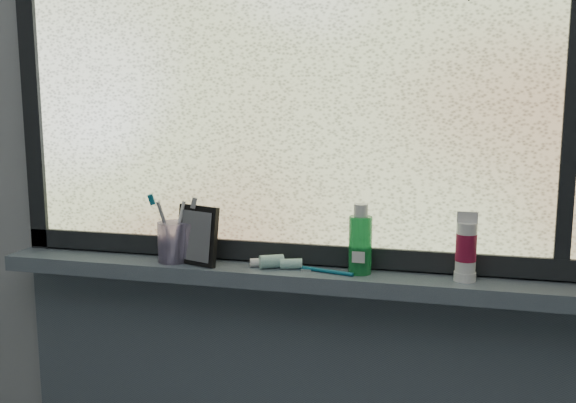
{
  "coord_description": "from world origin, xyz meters",
  "views": [
    {
      "loc": [
        0.35,
        -0.27,
        1.44
      ],
      "look_at": [
        0.01,
        1.05,
        1.22
      ],
      "focal_mm": 40.0,
      "sensor_mm": 36.0,
      "label": 1
    }
  ],
  "objects_px": {
    "cream_tube": "(466,244)",
    "vanity_mirror": "(197,235)",
    "toothbrush_cup": "(173,242)",
    "mouthwash_bottle": "(360,239)"
  },
  "relations": [
    {
      "from": "cream_tube",
      "to": "vanity_mirror",
      "type": "bearing_deg",
      "value": -178.58
    },
    {
      "from": "toothbrush_cup",
      "to": "cream_tube",
      "type": "relative_size",
      "value": 0.89
    },
    {
      "from": "vanity_mirror",
      "to": "mouthwash_bottle",
      "type": "distance_m",
      "value": 0.41
    },
    {
      "from": "vanity_mirror",
      "to": "mouthwash_bottle",
      "type": "relative_size",
      "value": 1.08
    },
    {
      "from": "vanity_mirror",
      "to": "toothbrush_cup",
      "type": "bearing_deg",
      "value": -169.27
    },
    {
      "from": "mouthwash_bottle",
      "to": "cream_tube",
      "type": "relative_size",
      "value": 1.2
    },
    {
      "from": "toothbrush_cup",
      "to": "mouthwash_bottle",
      "type": "relative_size",
      "value": 0.74
    },
    {
      "from": "vanity_mirror",
      "to": "cream_tube",
      "type": "xyz_separation_m",
      "value": [
        0.66,
        0.02,
        0.01
      ]
    },
    {
      "from": "toothbrush_cup",
      "to": "mouthwash_bottle",
      "type": "xyz_separation_m",
      "value": [
        0.49,
        0.01,
        0.03
      ]
    },
    {
      "from": "toothbrush_cup",
      "to": "mouthwash_bottle",
      "type": "height_order",
      "value": "mouthwash_bottle"
    }
  ]
}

